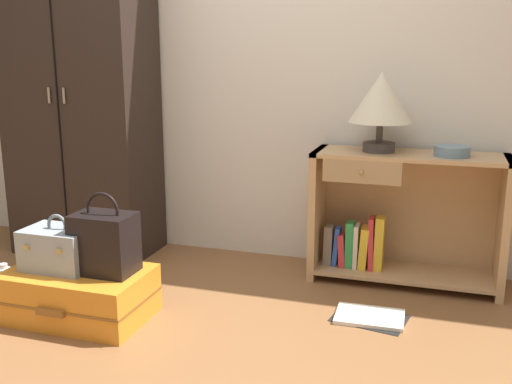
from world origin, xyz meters
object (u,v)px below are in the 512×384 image
wardrobe (80,93)px  table_lamp (381,100)px  handbag (105,242)px  suitcase_large (79,294)px  bookshelf (399,218)px  bowl (452,151)px  train_case (59,248)px  open_book_on_floor (370,317)px  bottle (5,286)px

wardrobe → table_lamp: wardrobe is taller
table_lamp → handbag: 1.58m
suitcase_large → bookshelf: bearing=34.2°
bowl → handbag: (-1.51, -0.88, -0.36)m
train_case → handbag: (0.24, 0.02, 0.05)m
wardrobe → train_case: size_ratio=6.29×
wardrobe → open_book_on_floor: (1.84, -0.49, -0.99)m
bowl → handbag: bowl is taller
table_lamp → open_book_on_floor: bearing=-84.6°
handbag → bottle: handbag is taller
table_lamp → bowl: 0.45m
open_book_on_floor → suitcase_large: bearing=-163.1°
wardrobe → bookshelf: (1.92, 0.06, -0.64)m
bookshelf → open_book_on_floor: size_ratio=2.71×
table_lamp → bowl: size_ratio=2.36×
suitcase_large → handbag: size_ratio=1.74×
train_case → wardrobe: bearing=115.6°
wardrobe → table_lamp: (1.79, 0.05, -0.00)m
train_case → open_book_on_floor: bearing=15.5°
wardrobe → train_case: bearing=-64.4°
bottle → table_lamp: bearing=28.5°
bookshelf → table_lamp: 0.65m
open_book_on_floor → train_case: bearing=-164.5°
suitcase_large → wardrobe: bearing=120.3°
wardrobe → bowl: (2.16, 0.02, -0.25)m
table_lamp → open_book_on_floor: size_ratio=1.13×
table_lamp → train_case: table_lamp is taller
wardrobe → open_book_on_floor: size_ratio=5.33×
table_lamp → bowl: table_lamp is taller
handbag → bottle: bearing=-178.1°
train_case → open_book_on_floor: size_ratio=0.85×
bottle → open_book_on_floor: (1.76, 0.39, -0.09)m
bookshelf → table_lamp: bearing=-173.7°
bowl → suitcase_large: bowl is taller
handbag → bottle: (-0.57, -0.02, -0.28)m
table_lamp → handbag: (-1.13, -0.91, -0.61)m
suitcase_large → train_case: train_case is taller
bowl → train_case: bearing=-152.7°
bowl → train_case: size_ratio=0.56×
train_case → handbag: handbag is taller
bottle → bookshelf: bearing=27.2°
bottle → train_case: bearing=-0.3°
wardrobe → handbag: 1.25m
bookshelf → bowl: bowl is taller
bookshelf → table_lamp: table_lamp is taller
handbag → bottle: size_ratio=1.77×
bowl → bottle: bowl is taller
open_book_on_floor → wardrobe: bearing=165.2°
bookshelf → bottle: bookshelf is taller
bowl → suitcase_large: (-1.65, -0.91, -0.63)m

